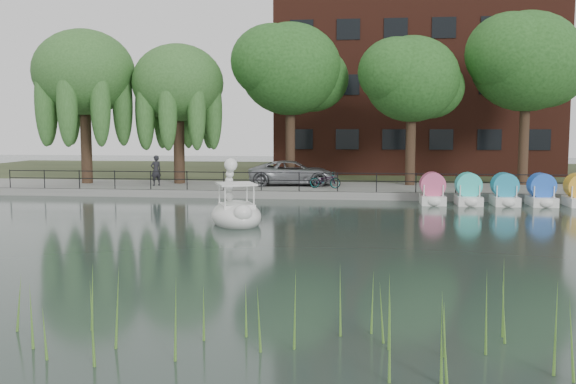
% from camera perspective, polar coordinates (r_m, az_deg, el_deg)
% --- Properties ---
extents(ground_plane, '(120.00, 120.00, 0.00)m').
position_cam_1_polar(ground_plane, '(20.49, -2.70, -4.74)').
color(ground_plane, '#2E3F39').
extents(promenade, '(40.00, 6.00, 0.40)m').
position_cam_1_polar(promenade, '(36.20, 1.42, 0.21)').
color(promenade, gray).
rests_on(promenade, ground_plane).
extents(kerb, '(40.00, 0.25, 0.40)m').
position_cam_1_polar(kerb, '(33.28, 0.96, -0.29)').
color(kerb, gray).
rests_on(kerb, ground_plane).
extents(land_strip, '(60.00, 22.00, 0.36)m').
position_cam_1_polar(land_strip, '(50.11, 2.89, 1.76)').
color(land_strip, '#47512D').
rests_on(land_strip, ground_plane).
extents(railing, '(32.00, 0.05, 1.00)m').
position_cam_1_polar(railing, '(33.39, 0.99, 1.36)').
color(railing, black).
rests_on(railing, promenade).
extents(apartment_building, '(20.00, 10.07, 18.00)m').
position_cam_1_polar(apartment_building, '(50.29, 11.11, 12.15)').
color(apartment_building, '#4C1E16').
rests_on(apartment_building, land_strip).
extents(willow_left, '(5.88, 5.88, 9.01)m').
position_cam_1_polar(willow_left, '(39.97, -17.68, 10.05)').
color(willow_left, '#473323').
rests_on(willow_left, promenade).
extents(willow_mid, '(5.32, 5.32, 8.15)m').
position_cam_1_polar(willow_mid, '(38.50, -9.76, 9.48)').
color(willow_mid, '#473323').
rests_on(willow_mid, promenade).
extents(broadleaf_center, '(6.00, 6.00, 9.25)m').
position_cam_1_polar(broadleaf_center, '(38.26, 0.21, 10.81)').
color(broadleaf_center, '#473323').
rests_on(broadleaf_center, promenade).
extents(broadleaf_right, '(5.40, 5.40, 8.32)m').
position_cam_1_polar(broadleaf_right, '(37.56, 10.95, 9.76)').
color(broadleaf_right, '#473323').
rests_on(broadleaf_right, promenade).
extents(broadleaf_far, '(6.30, 6.30, 9.71)m').
position_cam_1_polar(broadleaf_far, '(39.63, 20.45, 10.76)').
color(broadleaf_far, '#473323').
rests_on(broadleaf_far, promenade).
extents(minivan, '(3.24, 6.05, 1.62)m').
position_cam_1_polar(minivan, '(36.71, 0.44, 1.87)').
color(minivan, gray).
rests_on(minivan, promenade).
extents(bicycle, '(0.83, 1.79, 1.00)m').
position_cam_1_polar(bicycle, '(35.00, 3.31, 1.16)').
color(bicycle, gray).
rests_on(bicycle, promenade).
extents(pedestrian, '(0.85, 0.84, 1.98)m').
position_cam_1_polar(pedestrian, '(37.19, -11.66, 2.08)').
color(pedestrian, black).
rests_on(pedestrian, promenade).
extents(swan_boat, '(2.87, 3.45, 2.51)m').
position_cam_1_polar(swan_boat, '(24.79, -4.66, -1.61)').
color(swan_boat, white).
rests_on(swan_boat, ground_plane).
extents(pedal_boat_row, '(9.65, 1.70, 1.40)m').
position_cam_1_polar(pedal_boat_row, '(32.62, 20.16, -0.05)').
color(pedal_boat_row, white).
rests_on(pedal_boat_row, ground_plane).
extents(reed_bank, '(24.00, 2.40, 1.20)m').
position_cam_1_polar(reed_bank, '(10.92, -0.42, -11.02)').
color(reed_bank, '#669938').
rests_on(reed_bank, ground_plane).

